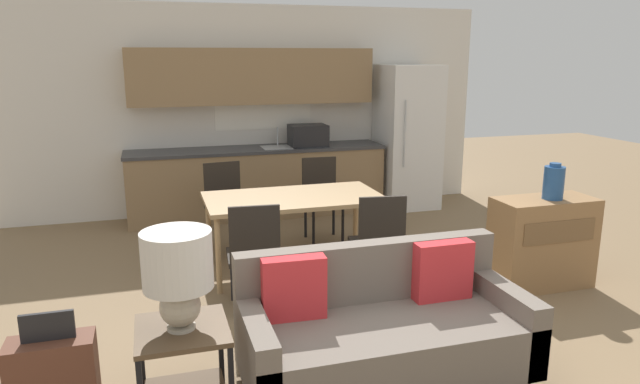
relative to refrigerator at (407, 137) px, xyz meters
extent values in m
cube|color=silver|center=(-2.07, 0.43, 0.38)|extent=(6.40, 0.06, 2.70)
cube|color=white|center=(-1.92, 0.39, 0.64)|extent=(1.29, 0.01, 1.01)
cube|color=#8E704C|center=(-2.07, 0.09, -0.54)|extent=(3.28, 0.62, 0.86)
cube|color=#38383A|center=(-2.07, 0.09, -0.09)|extent=(3.31, 0.65, 0.04)
cube|color=#B2B5B7|center=(-1.78, 0.04, -0.07)|extent=(0.48, 0.36, 0.01)
cylinder|color=#B7BABC|center=(-1.78, 0.21, 0.05)|extent=(0.02, 0.02, 0.24)
cube|color=#8E704C|center=(-2.07, 0.23, 0.83)|extent=(3.12, 0.34, 0.70)
cube|color=black|center=(-1.41, 0.04, 0.07)|extent=(0.48, 0.36, 0.28)
cube|color=white|center=(0.00, 0.00, 0.00)|extent=(0.74, 0.75, 1.94)
cylinder|color=silver|center=(-0.22, -0.40, 0.10)|extent=(0.02, 0.02, 0.87)
cube|color=tan|center=(-2.10, -1.95, -0.25)|extent=(1.69, 0.91, 0.04)
cylinder|color=tan|center=(-2.89, -2.34, -0.62)|extent=(0.05, 0.05, 0.70)
cylinder|color=tan|center=(-1.32, -2.34, -0.62)|extent=(0.05, 0.05, 0.70)
cylinder|color=tan|center=(-2.89, -1.55, -0.62)|extent=(0.05, 0.05, 0.70)
cylinder|color=tan|center=(-1.32, -1.55, -0.62)|extent=(0.05, 0.05, 0.70)
cylinder|color=#3D2D1E|center=(-1.24, -4.42, -0.92)|extent=(0.05, 0.05, 0.10)
cylinder|color=#3D2D1E|center=(-2.85, -3.78, -0.92)|extent=(0.05, 0.05, 0.10)
cylinder|color=#3D2D1E|center=(-1.24, -3.78, -0.92)|extent=(0.05, 0.05, 0.10)
cube|color=#6B6056|center=(-2.05, -4.10, -0.70)|extent=(1.81, 0.80, 0.35)
cube|color=#6B6056|center=(-2.05, -3.77, -0.49)|extent=(1.81, 0.14, 0.75)
cube|color=#6B6056|center=(-2.88, -4.10, -0.63)|extent=(0.14, 0.80, 0.49)
cube|color=#6B6056|center=(-1.21, -4.10, -0.63)|extent=(0.14, 0.80, 0.49)
cube|color=red|center=(-2.60, -3.90, -0.32)|extent=(0.41, 0.14, 0.40)
cube|color=red|center=(-1.56, -3.90, -0.32)|extent=(0.40, 0.12, 0.40)
cube|color=brown|center=(-3.29, -4.05, -0.43)|extent=(0.52, 0.52, 0.03)
cube|color=black|center=(-3.53, -3.81, -0.71)|extent=(0.03, 0.03, 0.52)
cube|color=black|center=(-3.05, -3.81, -0.71)|extent=(0.03, 0.03, 0.52)
cylinder|color=#B2A893|center=(-3.29, -4.06, -0.41)|extent=(0.16, 0.16, 0.02)
sphere|color=#B2A893|center=(-3.29, -4.06, -0.28)|extent=(0.23, 0.23, 0.23)
cylinder|color=beige|center=(-3.29, -4.06, -0.01)|extent=(0.39, 0.39, 0.32)
cube|color=olive|center=(-0.06, -3.00, -0.56)|extent=(0.90, 0.42, 0.82)
cube|color=brown|center=(-0.06, -3.21, -0.40)|extent=(0.72, 0.01, 0.20)
cylinder|color=#234C84|center=(-0.01, -3.02, 0.00)|extent=(0.18, 0.18, 0.29)
cylinder|color=#234C84|center=(-0.01, -3.02, 0.16)|extent=(0.10, 0.10, 0.03)
cube|color=black|center=(-2.64, -1.17, -0.52)|extent=(0.47, 0.47, 0.04)
cube|color=black|center=(-2.67, -0.97, -0.27)|extent=(0.40, 0.08, 0.46)
cylinder|color=black|center=(-2.79, -1.35, -0.75)|extent=(0.03, 0.03, 0.43)
cylinder|color=black|center=(-2.45, -1.32, -0.75)|extent=(0.03, 0.03, 0.43)
cylinder|color=black|center=(-2.83, -1.02, -0.75)|extent=(0.03, 0.03, 0.43)
cylinder|color=black|center=(-2.49, -0.98, -0.75)|extent=(0.03, 0.03, 0.43)
cube|color=black|center=(-2.64, -2.71, -0.52)|extent=(0.45, 0.45, 0.04)
cube|color=black|center=(-2.66, -2.91, -0.27)|extent=(0.40, 0.06, 0.46)
cylinder|color=black|center=(-2.46, -2.56, -0.75)|extent=(0.03, 0.03, 0.43)
cylinder|color=black|center=(-2.80, -2.53, -0.75)|extent=(0.03, 0.03, 0.43)
cylinder|color=black|center=(-2.49, -2.90, -0.75)|extent=(0.03, 0.03, 0.43)
cylinder|color=black|center=(-2.83, -2.87, -0.75)|extent=(0.03, 0.03, 0.43)
cube|color=black|center=(-1.56, -1.18, -0.52)|extent=(0.42, 0.42, 0.04)
cube|color=black|center=(-1.56, -0.98, -0.27)|extent=(0.40, 0.03, 0.46)
cylinder|color=black|center=(-1.73, -1.35, -0.75)|extent=(0.03, 0.03, 0.43)
cylinder|color=black|center=(-1.39, -1.35, -0.75)|extent=(0.03, 0.03, 0.43)
cylinder|color=black|center=(-1.73, -1.01, -0.75)|extent=(0.03, 0.03, 0.43)
cylinder|color=black|center=(-1.39, -1.01, -0.75)|extent=(0.03, 0.03, 0.43)
cube|color=black|center=(-1.56, -2.73, -0.52)|extent=(0.47, 0.47, 0.04)
cube|color=black|center=(-1.59, -2.92, -0.27)|extent=(0.40, 0.09, 0.46)
cylinder|color=black|center=(-1.37, -2.58, -0.75)|extent=(0.03, 0.03, 0.43)
cylinder|color=black|center=(-1.71, -2.53, -0.75)|extent=(0.03, 0.03, 0.43)
cylinder|color=black|center=(-1.42, -2.92, -0.75)|extent=(0.03, 0.03, 0.43)
cylinder|color=black|center=(-1.75, -2.87, -0.75)|extent=(0.03, 0.03, 0.43)
cube|color=black|center=(-3.99, -4.00, -0.33)|extent=(0.27, 0.02, 0.16)
camera|label=1|loc=(-3.39, -7.12, 1.08)|focal=32.00mm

